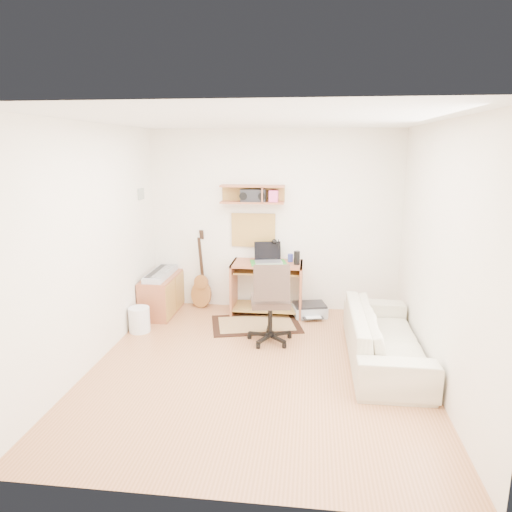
# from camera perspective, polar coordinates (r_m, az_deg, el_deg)

# --- Properties ---
(floor) EXTENTS (3.60, 4.00, 0.01)m
(floor) POSITION_cam_1_polar(r_m,az_deg,el_deg) (5.24, 0.27, -13.45)
(floor) COLOR #BD7C4E
(floor) RESTS_ON ground
(ceiling) EXTENTS (3.60, 4.00, 0.01)m
(ceiling) POSITION_cam_1_polar(r_m,az_deg,el_deg) (4.70, 0.30, 16.37)
(ceiling) COLOR white
(ceiling) RESTS_ON ground
(back_wall) EXTENTS (3.60, 0.01, 2.60)m
(back_wall) POSITION_cam_1_polar(r_m,az_deg,el_deg) (6.77, 2.23, 4.26)
(back_wall) COLOR white
(back_wall) RESTS_ON ground
(left_wall) EXTENTS (0.01, 4.00, 2.60)m
(left_wall) POSITION_cam_1_polar(r_m,az_deg,el_deg) (5.32, -19.44, 1.09)
(left_wall) COLOR white
(left_wall) RESTS_ON ground
(right_wall) EXTENTS (0.01, 4.00, 2.60)m
(right_wall) POSITION_cam_1_polar(r_m,az_deg,el_deg) (4.94, 21.58, 0.05)
(right_wall) COLOR white
(right_wall) RESTS_ON ground
(wall_shelf) EXTENTS (0.90, 0.25, 0.26)m
(wall_shelf) POSITION_cam_1_polar(r_m,az_deg,el_deg) (6.62, -0.44, 7.56)
(wall_shelf) COLOR #A85D3B
(wall_shelf) RESTS_ON back_wall
(cork_board) EXTENTS (0.64, 0.03, 0.49)m
(cork_board) POSITION_cam_1_polar(r_m,az_deg,el_deg) (6.79, -0.32, 3.19)
(cork_board) COLOR #A27F51
(cork_board) RESTS_ON back_wall
(wall_photo) EXTENTS (0.02, 0.20, 0.15)m
(wall_photo) POSITION_cam_1_polar(r_m,az_deg,el_deg) (6.61, -13.88, 7.35)
(wall_photo) COLOR #4C8CBF
(wall_photo) RESTS_ON left_wall
(desk) EXTENTS (1.00, 0.55, 0.75)m
(desk) POSITION_cam_1_polar(r_m,az_deg,el_deg) (6.71, 1.35, -3.93)
(desk) COLOR #A85D3B
(desk) RESTS_ON floor
(laptop) EXTENTS (0.45, 0.45, 0.29)m
(laptop) POSITION_cam_1_polar(r_m,az_deg,el_deg) (6.55, 1.54, 0.36)
(laptop) COLOR silver
(laptop) RESTS_ON desk
(speaker) EXTENTS (0.09, 0.09, 0.19)m
(speaker) POSITION_cam_1_polar(r_m,az_deg,el_deg) (6.51, 5.01, -0.22)
(speaker) COLOR black
(speaker) RESTS_ON desk
(desk_lamp) EXTENTS (0.11, 0.11, 0.32)m
(desk_lamp) POSITION_cam_1_polar(r_m,az_deg,el_deg) (6.69, 2.75, 0.77)
(desk_lamp) COLOR black
(desk_lamp) RESTS_ON desk
(pencil_cup) EXTENTS (0.08, 0.08, 0.11)m
(pencil_cup) POSITION_cam_1_polar(r_m,az_deg,el_deg) (6.67, 4.23, -0.22)
(pencil_cup) COLOR navy
(pencil_cup) RESTS_ON desk
(boombox) EXTENTS (0.35, 0.16, 0.18)m
(boombox) POSITION_cam_1_polar(r_m,az_deg,el_deg) (6.61, -0.33, 7.38)
(boombox) COLOR black
(boombox) RESTS_ON wall_shelf
(rug) EXTENTS (1.32, 1.04, 0.02)m
(rug) POSITION_cam_1_polar(r_m,az_deg,el_deg) (6.38, 0.01, -8.30)
(rug) COLOR #C5B784
(rug) RESTS_ON floor
(task_chair) EXTENTS (0.61, 0.61, 1.04)m
(task_chair) POSITION_cam_1_polar(r_m,az_deg,el_deg) (5.69, 1.75, -5.55)
(task_chair) COLOR #3B2C23
(task_chair) RESTS_ON floor
(cabinet) EXTENTS (0.40, 0.90, 0.55)m
(cabinet) POSITION_cam_1_polar(r_m,az_deg,el_deg) (6.87, -11.45, -4.64)
(cabinet) COLOR #A85D3B
(cabinet) RESTS_ON floor
(music_keyboard) EXTENTS (0.26, 0.84, 0.07)m
(music_keyboard) POSITION_cam_1_polar(r_m,az_deg,el_deg) (6.79, -11.57, -2.13)
(music_keyboard) COLOR #B2B5BA
(music_keyboard) RESTS_ON cabinet
(guitar) EXTENTS (0.33, 0.24, 1.16)m
(guitar) POSITION_cam_1_polar(r_m,az_deg,el_deg) (6.94, -6.78, -1.66)
(guitar) COLOR #9F6431
(guitar) RESTS_ON floor
(waste_basket) EXTENTS (0.36, 0.36, 0.33)m
(waste_basket) POSITION_cam_1_polar(r_m,az_deg,el_deg) (6.29, -14.07, -7.54)
(waste_basket) COLOR white
(waste_basket) RESTS_ON floor
(printer) EXTENTS (0.52, 0.45, 0.17)m
(printer) POSITION_cam_1_polar(r_m,az_deg,el_deg) (6.72, 6.55, -6.58)
(printer) COLOR #A5A8AA
(printer) RESTS_ON floor
(sofa) EXTENTS (0.57, 1.97, 0.77)m
(sofa) POSITION_cam_1_polar(r_m,az_deg,el_deg) (5.43, 15.49, -8.48)
(sofa) COLOR beige
(sofa) RESTS_ON floor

